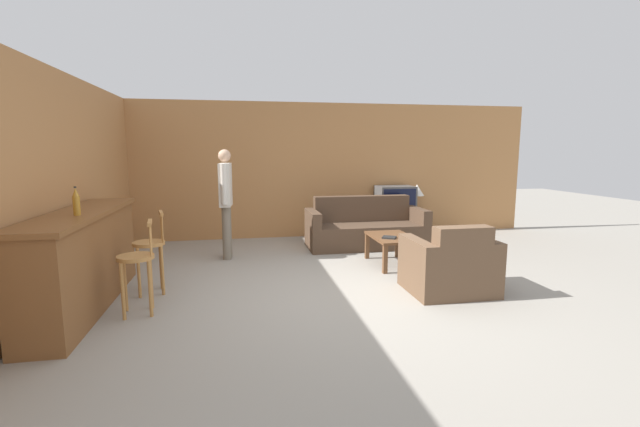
{
  "coord_description": "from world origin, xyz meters",
  "views": [
    {
      "loc": [
        -1.19,
        -4.72,
        1.7
      ],
      "look_at": [
        -0.13,
        0.88,
        0.85
      ],
      "focal_mm": 24.0,
      "sensor_mm": 36.0,
      "label": 1
    }
  ],
  "objects_px": {
    "armchair_near": "(450,267)",
    "bottle": "(76,202)",
    "bar_chair_mid": "(150,250)",
    "book_on_table": "(389,237)",
    "couch_far": "(365,229)",
    "person_by_window": "(226,197)",
    "bar_chair_near": "(137,264)",
    "tv_unit": "(394,223)",
    "table_lamp": "(417,191)",
    "coffee_table": "(392,241)",
    "tv": "(395,198)"
  },
  "relations": [
    {
      "from": "bar_chair_mid",
      "to": "coffee_table",
      "type": "xyz_separation_m",
      "value": [
        3.27,
        0.68,
        -0.16
      ]
    },
    {
      "from": "bar_chair_mid",
      "to": "tv",
      "type": "bearing_deg",
      "value": 33.7
    },
    {
      "from": "bar_chair_mid",
      "to": "person_by_window",
      "type": "bearing_deg",
      "value": 60.95
    },
    {
      "from": "coffee_table",
      "to": "tv_unit",
      "type": "bearing_deg",
      "value": 68.47
    },
    {
      "from": "armchair_near",
      "to": "coffee_table",
      "type": "xyz_separation_m",
      "value": [
        -0.25,
        1.33,
        0.06
      ]
    },
    {
      "from": "tv_unit",
      "to": "table_lamp",
      "type": "distance_m",
      "value": 0.77
    },
    {
      "from": "bar_chair_mid",
      "to": "coffee_table",
      "type": "relative_size",
      "value": 1.06
    },
    {
      "from": "coffee_table",
      "to": "person_by_window",
      "type": "bearing_deg",
      "value": 160.7
    },
    {
      "from": "couch_far",
      "to": "person_by_window",
      "type": "height_order",
      "value": "person_by_window"
    },
    {
      "from": "tv_unit",
      "to": "tv",
      "type": "relative_size",
      "value": 1.72
    },
    {
      "from": "coffee_table",
      "to": "person_by_window",
      "type": "distance_m",
      "value": 2.63
    },
    {
      "from": "tv_unit",
      "to": "bottle",
      "type": "xyz_separation_m",
      "value": [
        -4.6,
        -3.39,
        0.92
      ]
    },
    {
      "from": "bottle",
      "to": "couch_far",
      "type": "bearing_deg",
      "value": 34.86
    },
    {
      "from": "tv",
      "to": "bottle",
      "type": "relative_size",
      "value": 2.48
    },
    {
      "from": "tv_unit",
      "to": "table_lamp",
      "type": "relative_size",
      "value": 2.52
    },
    {
      "from": "coffee_table",
      "to": "tv",
      "type": "distance_m",
      "value": 2.23
    },
    {
      "from": "bar_chair_near",
      "to": "book_on_table",
      "type": "bearing_deg",
      "value": 20.88
    },
    {
      "from": "book_on_table",
      "to": "bottle",
      "type": "bearing_deg",
      "value": -161.88
    },
    {
      "from": "bar_chair_near",
      "to": "person_by_window",
      "type": "distance_m",
      "value": 2.39
    },
    {
      "from": "book_on_table",
      "to": "table_lamp",
      "type": "height_order",
      "value": "table_lamp"
    },
    {
      "from": "couch_far",
      "to": "armchair_near",
      "type": "height_order",
      "value": "couch_far"
    },
    {
      "from": "bar_chair_mid",
      "to": "book_on_table",
      "type": "relative_size",
      "value": 3.98
    },
    {
      "from": "bar_chair_near",
      "to": "coffee_table",
      "type": "xyz_separation_m",
      "value": [
        3.26,
        1.35,
        -0.16
      ]
    },
    {
      "from": "bar_chair_mid",
      "to": "tv_unit",
      "type": "relative_size",
      "value": 0.8
    },
    {
      "from": "tv_unit",
      "to": "tv",
      "type": "distance_m",
      "value": 0.5
    },
    {
      "from": "bar_chair_mid",
      "to": "person_by_window",
      "type": "height_order",
      "value": "person_by_window"
    },
    {
      "from": "armchair_near",
      "to": "person_by_window",
      "type": "distance_m",
      "value": 3.5
    },
    {
      "from": "bottle",
      "to": "book_on_table",
      "type": "distance_m",
      "value": 3.96
    },
    {
      "from": "bar_chair_near",
      "to": "tv",
      "type": "height_order",
      "value": "tv"
    },
    {
      "from": "bottle",
      "to": "armchair_near",
      "type": "bearing_deg",
      "value": 0.33
    },
    {
      "from": "coffee_table",
      "to": "bar_chair_mid",
      "type": "bearing_deg",
      "value": -168.29
    },
    {
      "from": "tv_unit",
      "to": "book_on_table",
      "type": "xyz_separation_m",
      "value": [
        -0.9,
        -2.18,
        0.18
      ]
    },
    {
      "from": "bar_chair_near",
      "to": "book_on_table",
      "type": "height_order",
      "value": "bar_chair_near"
    },
    {
      "from": "couch_far",
      "to": "coffee_table",
      "type": "relative_size",
      "value": 2.24
    },
    {
      "from": "couch_far",
      "to": "tv_unit",
      "type": "xyz_separation_m",
      "value": [
        0.83,
        0.76,
        -0.04
      ]
    },
    {
      "from": "table_lamp",
      "to": "couch_far",
      "type": "bearing_deg",
      "value": -149.25
    },
    {
      "from": "coffee_table",
      "to": "tv_unit",
      "type": "height_order",
      "value": "tv_unit"
    },
    {
      "from": "person_by_window",
      "to": "bar_chair_mid",
      "type": "bearing_deg",
      "value": -119.05
    },
    {
      "from": "tv_unit",
      "to": "tv",
      "type": "bearing_deg",
      "value": -90.0
    },
    {
      "from": "armchair_near",
      "to": "bottle",
      "type": "distance_m",
      "value": 4.13
    },
    {
      "from": "bottle",
      "to": "person_by_window",
      "type": "relative_size",
      "value": 0.17
    },
    {
      "from": "book_on_table",
      "to": "armchair_near",
      "type": "bearing_deg",
      "value": -73.98
    },
    {
      "from": "bar_chair_near",
      "to": "table_lamp",
      "type": "height_order",
      "value": "table_lamp"
    },
    {
      "from": "bar_chair_near",
      "to": "bar_chair_mid",
      "type": "xyz_separation_m",
      "value": [
        -0.0,
        0.67,
        0.0
      ]
    },
    {
      "from": "tv_unit",
      "to": "table_lamp",
      "type": "height_order",
      "value": "table_lamp"
    },
    {
      "from": "armchair_near",
      "to": "tv",
      "type": "xyz_separation_m",
      "value": [
        0.56,
        3.36,
        0.45
      ]
    },
    {
      "from": "coffee_table",
      "to": "book_on_table",
      "type": "height_order",
      "value": "book_on_table"
    },
    {
      "from": "bottle",
      "to": "table_lamp",
      "type": "relative_size",
      "value": 0.59
    },
    {
      "from": "tv",
      "to": "table_lamp",
      "type": "relative_size",
      "value": 1.47
    },
    {
      "from": "table_lamp",
      "to": "person_by_window",
      "type": "xyz_separation_m",
      "value": [
        -3.68,
        -1.19,
        0.08
      ]
    }
  ]
}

